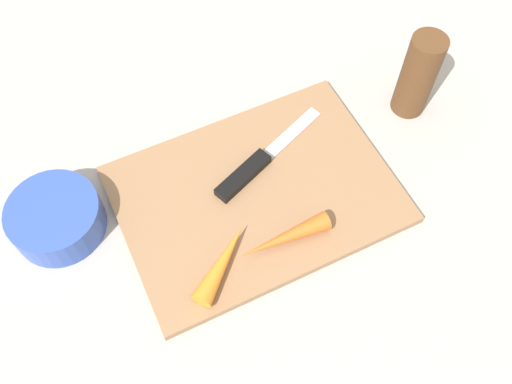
{
  "coord_description": "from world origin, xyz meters",
  "views": [
    {
      "loc": [
        -0.16,
        -0.33,
        0.65
      ],
      "look_at": [
        0.0,
        0.0,
        0.01
      ],
      "focal_mm": 38.96,
      "sensor_mm": 36.0,
      "label": 1
    }
  ],
  "objects_px": {
    "carrot_short": "(223,262)",
    "knife": "(250,170)",
    "cutting_board": "(256,194)",
    "carrot_long": "(284,238)",
    "small_bowl": "(56,218)",
    "pepper_grinder": "(418,76)"
  },
  "relations": [
    {
      "from": "carrot_long",
      "to": "pepper_grinder",
      "type": "relative_size",
      "value": 0.9
    },
    {
      "from": "carrot_long",
      "to": "pepper_grinder",
      "type": "xyz_separation_m",
      "value": [
        0.27,
        0.12,
        0.04
      ]
    },
    {
      "from": "cutting_board",
      "to": "knife",
      "type": "distance_m",
      "value": 0.03
    },
    {
      "from": "cutting_board",
      "to": "knife",
      "type": "xyz_separation_m",
      "value": [
        0.01,
        0.03,
        0.01
      ]
    },
    {
      "from": "cutting_board",
      "to": "pepper_grinder",
      "type": "distance_m",
      "value": 0.28
    },
    {
      "from": "cutting_board",
      "to": "carrot_long",
      "type": "distance_m",
      "value": 0.08
    },
    {
      "from": "pepper_grinder",
      "to": "small_bowl",
      "type": "bearing_deg",
      "value": 177.02
    },
    {
      "from": "knife",
      "to": "small_bowl",
      "type": "relative_size",
      "value": 1.64
    },
    {
      "from": "carrot_long",
      "to": "small_bowl",
      "type": "height_order",
      "value": "small_bowl"
    },
    {
      "from": "carrot_short",
      "to": "pepper_grinder",
      "type": "relative_size",
      "value": 0.83
    },
    {
      "from": "cutting_board",
      "to": "pepper_grinder",
      "type": "height_order",
      "value": "pepper_grinder"
    },
    {
      "from": "carrot_long",
      "to": "pepper_grinder",
      "type": "height_order",
      "value": "pepper_grinder"
    },
    {
      "from": "carrot_short",
      "to": "knife",
      "type": "bearing_deg",
      "value": 12.81
    },
    {
      "from": "knife",
      "to": "small_bowl",
      "type": "distance_m",
      "value": 0.26
    },
    {
      "from": "cutting_board",
      "to": "small_bowl",
      "type": "distance_m",
      "value": 0.26
    },
    {
      "from": "cutting_board",
      "to": "carrot_short",
      "type": "xyz_separation_m",
      "value": [
        -0.08,
        -0.08,
        0.02
      ]
    },
    {
      "from": "cutting_board",
      "to": "carrot_short",
      "type": "height_order",
      "value": "carrot_short"
    },
    {
      "from": "carrot_long",
      "to": "small_bowl",
      "type": "xyz_separation_m",
      "value": [
        -0.25,
        0.15,
        -0.0
      ]
    },
    {
      "from": "cutting_board",
      "to": "carrot_short",
      "type": "bearing_deg",
      "value": -136.58
    },
    {
      "from": "carrot_long",
      "to": "small_bowl",
      "type": "relative_size",
      "value": 1.02
    },
    {
      "from": "knife",
      "to": "carrot_long",
      "type": "bearing_deg",
      "value": -115.08
    },
    {
      "from": "carrot_short",
      "to": "pepper_grinder",
      "type": "bearing_deg",
      "value": -19.36
    }
  ]
}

